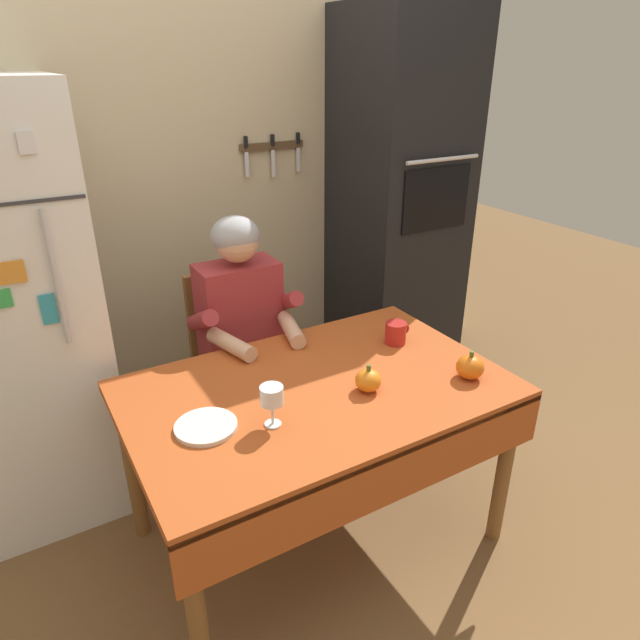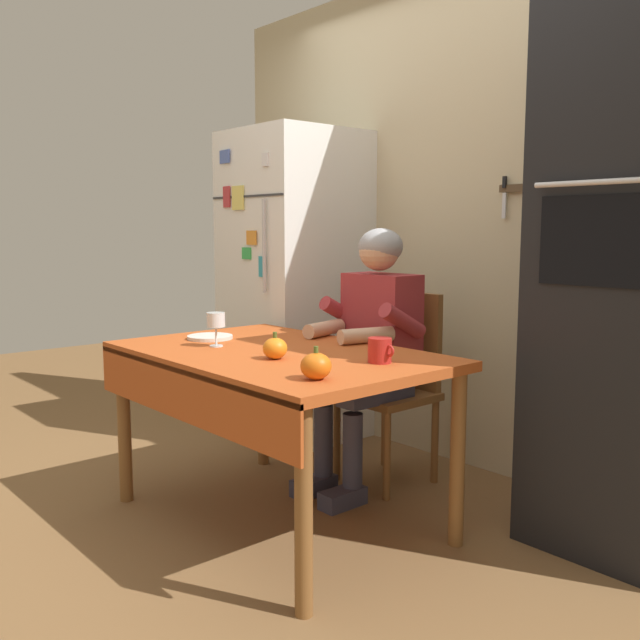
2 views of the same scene
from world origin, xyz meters
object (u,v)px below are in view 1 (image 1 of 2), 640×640
Objects in this scene: dining_table at (320,408)px; coffee_mug at (396,333)px; seated_person at (246,329)px; wall_oven at (398,215)px; wine_glass at (272,397)px; chair_behind_person at (233,356)px; pumpkin_large at (470,367)px; refrigerator at (6,318)px; pumpkin_medium at (368,380)px; serving_tray at (206,427)px.

dining_table is 0.51m from coffee_mug.
coffee_mug is (0.50, -0.45, 0.05)m from seated_person.
wall_oven is 14.25× the size of wine_glass.
chair_behind_person is 1.19m from pumpkin_large.
chair_behind_person reaches higher than dining_table.
wall_oven reaches higher than refrigerator.
pumpkin_large is (0.53, -0.22, 0.13)m from dining_table.
chair_behind_person is at bearing 127.83° from coffee_mug.
seated_person reaches higher than pumpkin_medium.
wall_oven is 17.85× the size of coffee_mug.
seated_person is 0.73m from pumpkin_medium.
wall_oven is 10.13× the size of serving_tray.
seated_person is (-0.03, 0.60, 0.08)m from dining_table.
serving_tray is (-0.45, -0.02, 0.09)m from dining_table.
chair_behind_person reaches higher than pumpkin_large.
refrigerator is at bearing 163.10° from seated_person.
dining_table is 0.59m from pumpkin_large.
pumpkin_large reaches higher than dining_table.
wine_glass reaches higher than dining_table.
serving_tray is (-0.20, 0.09, -0.10)m from wine_glass.
coffee_mug is at bearing -42.22° from seated_person.
wall_oven reaches higher than chair_behind_person.
coffee_mug is at bearing -52.17° from chair_behind_person.
pumpkin_large is (0.78, -0.11, -0.06)m from wine_glass.
refrigerator is 0.97m from seated_person.
refrigerator is 1.00m from chair_behind_person.
coffee_mug is (0.47, 0.15, 0.13)m from dining_table.
dining_table is 1.51× the size of chair_behind_person.
chair_behind_person is at bearing 76.40° from wine_glass.
dining_table is 0.61m from seated_person.
coffee_mug reaches higher than serving_tray.
serving_tray is at bearing -61.04° from refrigerator.
wall_oven reaches higher than dining_table.
wall_oven is at bearing 1.14° from refrigerator.
wine_glass is 1.39× the size of pumpkin_medium.
seated_person is (-1.08, -0.32, -0.31)m from wall_oven.
seated_person reaches higher than chair_behind_person.
wall_oven is 1.50× the size of dining_table.
refrigerator is 1.48m from pumpkin_medium.
seated_person is at bearing 104.07° from pumpkin_medium.
coffee_mug is at bearing 99.92° from pumpkin_large.
chair_behind_person is 8.25× the size of pumpkin_large.
wall_oven reaches higher than serving_tray.
wall_oven is 1.39m from pumpkin_medium.
refrigerator is at bearing 118.96° from serving_tray.
refrigerator is at bearing 137.09° from dining_table.
refrigerator is 8.68× the size of serving_tray.
coffee_mug is 1.04× the size of pumpkin_large.
pumpkin_medium is at bearing -34.28° from dining_table.
seated_person is 8.45× the size of wine_glass.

